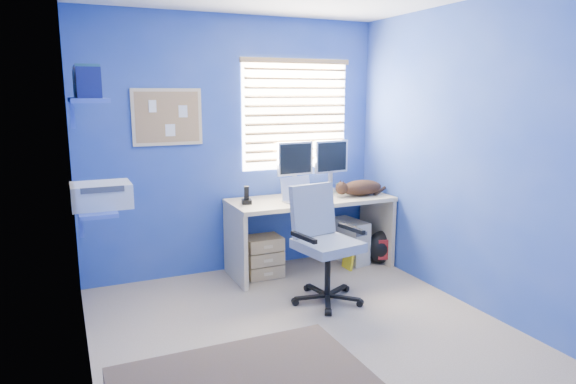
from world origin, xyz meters
name	(u,v)px	position (x,y,z in m)	size (l,w,h in m)	color
floor	(305,333)	(0.00, 0.00, 0.00)	(3.00, 3.20, 0.00)	#B8A78E
wall_back	(235,146)	(0.00, 1.60, 1.25)	(3.00, 0.01, 2.50)	#2143AE
wall_front	(472,218)	(0.00, -1.60, 1.25)	(3.00, 0.01, 2.50)	#2143AE
wall_left	(76,183)	(-1.50, 0.00, 1.25)	(0.01, 3.20, 2.50)	#2143AE
wall_right	(470,157)	(1.50, 0.00, 1.25)	(0.01, 3.20, 2.50)	#2143AE
desk	(310,234)	(0.67, 1.26, 0.37)	(1.63, 0.65, 0.74)	beige
laptop	(303,191)	(0.51, 1.11, 0.85)	(0.33, 0.26, 0.22)	silver
monitor_left	(295,168)	(0.61, 1.52, 1.01)	(0.40, 0.12, 0.54)	silver
monitor_right	(331,166)	(1.03, 1.52, 1.01)	(0.40, 0.12, 0.54)	silver
phone	(246,195)	(0.00, 1.27, 0.82)	(0.09, 0.11, 0.17)	black
mug	(341,188)	(1.08, 1.38, 0.79)	(0.10, 0.09, 0.10)	#2D686B
cd_spindle	(350,188)	(1.22, 1.43, 0.78)	(0.13, 0.13, 0.07)	silver
cat	(362,188)	(1.20, 1.17, 0.82)	(0.44, 0.23, 0.16)	black
tower_pc	(350,241)	(1.17, 1.30, 0.23)	(0.19, 0.44, 0.45)	beige
drawer_boxes	(263,256)	(0.15, 1.26, 0.20)	(0.35, 0.28, 0.41)	tan
yellow_book	(348,257)	(1.03, 1.10, 0.12)	(0.03, 0.17, 0.24)	yellow
backpack	(381,247)	(1.43, 1.12, 0.17)	(0.30, 0.23, 0.35)	black
office_chair	(324,259)	(0.42, 0.50, 0.37)	(0.66, 0.66, 0.99)	black
window_blinds	(296,115)	(0.65, 1.57, 1.55)	(1.15, 0.05, 1.10)	white
corkboard	(167,117)	(-0.65, 1.58, 1.55)	(0.64, 0.02, 0.52)	beige
wall_shelves	(93,140)	(-1.35, 0.75, 1.43)	(0.42, 0.90, 1.05)	#4660C7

